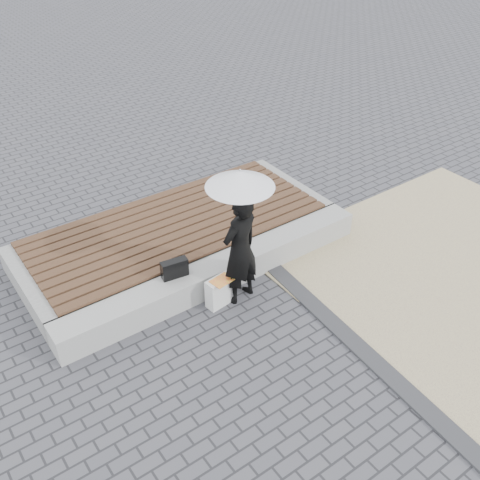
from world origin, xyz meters
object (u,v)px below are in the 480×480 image
handbag (175,269)px  parasol (240,179)px  seating_ledge (218,273)px  canvas_tote (220,291)px  woman (240,249)px

handbag → parasol: bearing=-25.8°
seating_ledge → canvas_tote: 0.44m
handbag → woman: bearing=-25.8°
woman → handbag: woman is taller
handbag → canvas_tote: handbag is taller
seating_ledge → canvas_tote: (-0.22, -0.38, 0.02)m
woman → canvas_tote: 0.69m
parasol → handbag: bearing=146.0°
seating_ledge → handbag: (-0.66, 0.08, 0.33)m
woman → parasol: bearing=180.0°
woman → handbag: bearing=-45.5°
seating_ledge → parasol: parasol is taller
parasol → canvas_tote: bearing=171.0°
parasol → seating_ledge: bearing=101.4°
woman → canvas_tote: woman is taller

